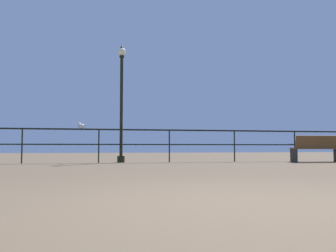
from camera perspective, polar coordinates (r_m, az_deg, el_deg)
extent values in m
plane|color=brown|center=(3.20, 11.22, -12.61)|extent=(60.00, 60.00, 0.00)
cube|color=black|center=(11.60, -5.53, -0.63)|extent=(21.37, 0.05, 0.05)
cube|color=black|center=(11.59, -5.54, -3.07)|extent=(21.37, 0.04, 0.04)
cylinder|color=black|center=(11.76, -23.09, -3.08)|extent=(0.04, 0.04, 1.10)
cylinder|color=black|center=(11.52, -11.43, -3.29)|extent=(0.04, 0.04, 1.10)
cylinder|color=black|center=(11.77, 0.22, -3.37)|extent=(0.04, 0.04, 1.10)
cylinder|color=black|center=(12.47, 10.98, -3.31)|extent=(0.04, 0.04, 1.10)
cylinder|color=black|center=(13.56, 20.30, -3.17)|extent=(0.04, 0.04, 1.10)
cube|color=brown|center=(13.04, 23.35, -3.44)|extent=(1.78, 0.47, 0.05)
cube|color=brown|center=(12.87, 23.84, -2.45)|extent=(1.78, 0.15, 0.44)
cube|color=#252721|center=(13.67, 25.88, -2.78)|extent=(0.04, 0.31, 0.04)
cube|color=#252721|center=(12.58, 20.17, -4.59)|extent=(0.05, 0.40, 0.47)
cube|color=#252721|center=(12.73, 19.73, -2.89)|extent=(0.04, 0.31, 0.04)
cylinder|color=black|center=(11.71, -7.83, -5.48)|extent=(0.25, 0.25, 0.22)
cylinder|color=black|center=(11.79, -7.75, 3.26)|extent=(0.10, 0.10, 3.37)
cylinder|color=black|center=(12.11, -7.68, 11.34)|extent=(0.17, 0.17, 0.06)
sphere|color=#EBEFBF|center=(12.15, -7.68, 12.10)|extent=(0.28, 0.28, 0.28)
cone|color=black|center=(12.21, -7.67, 12.96)|extent=(0.12, 0.12, 0.10)
ellipsoid|color=silver|center=(11.56, -14.19, -0.02)|extent=(0.29, 0.32, 0.15)
ellipsoid|color=gray|center=(11.56, -14.19, 0.09)|extent=(0.24, 0.28, 0.05)
sphere|color=silver|center=(11.67, -14.50, 0.29)|extent=(0.12, 0.12, 0.12)
cone|color=gold|center=(11.74, -14.71, 0.27)|extent=(0.07, 0.07, 0.05)
cube|color=gray|center=(11.43, -13.80, 0.05)|extent=(0.11, 0.12, 0.02)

